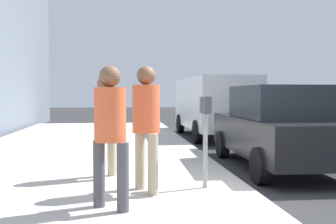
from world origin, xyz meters
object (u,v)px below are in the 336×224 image
object	(u,v)px
parking_officer	(105,118)
parked_van_far	(213,103)
pedestrian_at_meter	(146,117)
pedestrian_bystander	(110,125)
parked_sedan_near	(279,127)
parking_meter	(205,122)

from	to	relation	value
parking_officer	parked_van_far	bearing A→B (deg)	95.93
pedestrian_at_meter	pedestrian_bystander	distance (m)	0.94
parking_officer	parked_sedan_near	world-z (taller)	parking_officer
parking_officer	parked_van_far	xyz separation A→B (m)	(7.10, -3.63, 0.07)
pedestrian_bystander	parking_officer	xyz separation A→B (m)	(1.85, 0.14, -0.04)
parking_officer	pedestrian_at_meter	bearing A→B (deg)	-25.64
pedestrian_at_meter	pedestrian_bystander	bearing A→B (deg)	-146.38
parking_officer	pedestrian_bystander	bearing A→B (deg)	-52.62
pedestrian_at_meter	parked_van_far	size ratio (longest dim) A/B	0.36
pedestrian_at_meter	parking_officer	distance (m)	1.23
parked_sedan_near	parked_van_far	world-z (taller)	parked_van_far
pedestrian_at_meter	parked_van_far	distance (m)	8.69
parking_meter	parked_van_far	size ratio (longest dim) A/B	0.27
parking_meter	pedestrian_bystander	size ratio (longest dim) A/B	0.78
parking_meter	pedestrian_at_meter	size ratio (longest dim) A/B	0.76
parking_meter	parked_sedan_near	xyz separation A→B (m)	(2.07, -2.07, -0.27)
pedestrian_bystander	parking_officer	size ratio (longest dim) A/B	1.03
parking_meter	parking_officer	world-z (taller)	parking_officer
parking_meter	parked_sedan_near	bearing A→B (deg)	-45.01
parking_meter	parked_van_far	bearing A→B (deg)	-14.49
pedestrian_at_meter	parked_sedan_near	xyz separation A→B (m)	(2.21, -2.99, -0.37)
pedestrian_at_meter	parked_van_far	bearing A→B (deg)	45.50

